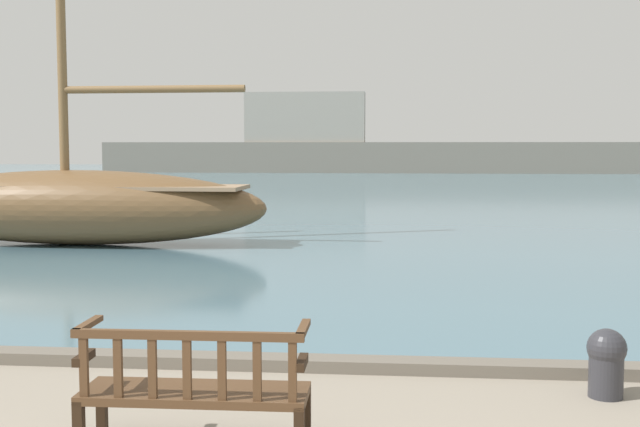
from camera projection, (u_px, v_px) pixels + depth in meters
name	position (u px, v px, depth m)	size (l,w,h in m)	color
harbor_water	(376.00, 182.00, 47.65)	(100.00, 80.00, 0.08)	slate
quay_edge_kerb	(270.00, 362.00, 7.82)	(40.00, 0.30, 0.12)	#675F54
park_bench	(194.00, 388.00, 5.63)	(1.61, 0.54, 0.92)	black
sailboat_far_port	(74.00, 202.00, 16.96)	(9.96, 2.10, 9.94)	brown
mooring_bollard	(606.00, 360.00, 6.90)	(0.34, 0.34, 0.60)	#2D2D33
far_breakwater	(364.00, 149.00, 62.26)	(43.75, 2.40, 6.31)	slate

